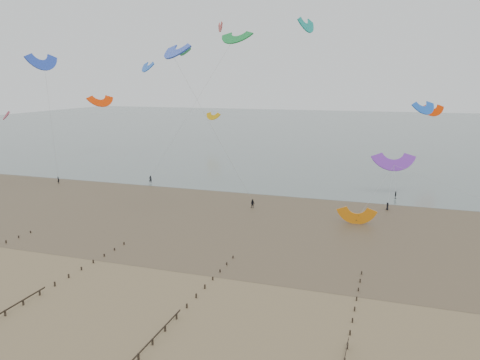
{
  "coord_description": "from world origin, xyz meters",
  "views": [
    {
      "loc": [
        24.96,
        -47.85,
        25.17
      ],
      "look_at": [
        -0.26,
        28.0,
        8.0
      ],
      "focal_mm": 35.0,
      "sensor_mm": 36.0,
      "label": 1
    }
  ],
  "objects": [
    {
      "name": "kitesurfers",
      "position": [
        28.55,
        46.37,
        0.86
      ],
      "size": [
        108.81,
        23.23,
        1.88
      ],
      "color": "black",
      "rests_on": "ground"
    },
    {
      "name": "kitesurfer_lead",
      "position": [
        -53.43,
        45.26,
        0.87
      ],
      "size": [
        0.69,
        0.5,
        1.74
      ],
      "primitive_type": "imported",
      "rotation": [
        0.0,
        0.0,
        2.99
      ],
      "color": "black",
      "rests_on": "ground"
    },
    {
      "name": "grounded_kite",
      "position": [
        19.44,
        34.48,
        0.0
      ],
      "size": [
        6.06,
        4.87,
        3.19
      ],
      "primitive_type": null,
      "rotation": [
        1.54,
        0.0,
        0.06
      ],
      "color": "orange",
      "rests_on": "ground"
    },
    {
      "name": "sea_and_shore",
      "position": [
        -4.08,
        34.4,
        0.01
      ],
      "size": [
        500.0,
        665.0,
        0.03
      ],
      "color": "#475654",
      "rests_on": "ground"
    },
    {
      "name": "kites_airborne",
      "position": [
        -9.02,
        87.34,
        22.46
      ],
      "size": [
        229.4,
        116.45,
        44.38
      ],
      "color": "blue",
      "rests_on": "ground"
    },
    {
      "name": "ground",
      "position": [
        0.0,
        0.0,
        0.0
      ],
      "size": [
        500.0,
        500.0,
        0.0
      ],
      "primitive_type": "plane",
      "color": "brown",
      "rests_on": "ground"
    }
  ]
}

